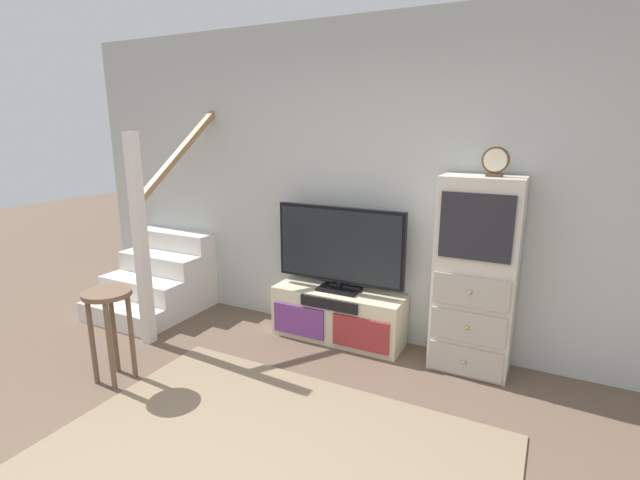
{
  "coord_description": "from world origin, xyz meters",
  "views": [
    {
      "loc": [
        1.29,
        -1.25,
        1.84
      ],
      "look_at": [
        -0.33,
        1.9,
        0.97
      ],
      "focal_mm": 26.05,
      "sensor_mm": 36.0,
      "label": 1
    }
  ],
  "objects_px": {
    "television": "(340,247)",
    "desk_clock": "(496,162)",
    "media_console": "(338,315)",
    "side_cabinet": "(475,277)",
    "bar_stool_near": "(109,315)"
  },
  "relations": [
    {
      "from": "television",
      "to": "desk_clock",
      "type": "distance_m",
      "value": 1.42
    },
    {
      "from": "media_console",
      "to": "desk_clock",
      "type": "xyz_separation_m",
      "value": [
        1.19,
        -0.0,
        1.38
      ]
    },
    {
      "from": "media_console",
      "to": "bar_stool_near",
      "type": "relative_size",
      "value": 1.66
    },
    {
      "from": "side_cabinet",
      "to": "bar_stool_near",
      "type": "relative_size",
      "value": 2.14
    },
    {
      "from": "bar_stool_near",
      "to": "side_cabinet",
      "type": "bearing_deg",
      "value": 30.88
    },
    {
      "from": "television",
      "to": "desk_clock",
      "type": "relative_size",
      "value": 5.55
    },
    {
      "from": "media_console",
      "to": "television",
      "type": "xyz_separation_m",
      "value": [
        0.0,
        0.02,
        0.62
      ]
    },
    {
      "from": "side_cabinet",
      "to": "bar_stool_near",
      "type": "height_order",
      "value": "side_cabinet"
    },
    {
      "from": "side_cabinet",
      "to": "desk_clock",
      "type": "bearing_deg",
      "value": -11.65
    },
    {
      "from": "media_console",
      "to": "bar_stool_near",
      "type": "xyz_separation_m",
      "value": [
        -1.18,
        -1.37,
        0.3
      ]
    },
    {
      "from": "desk_clock",
      "to": "bar_stool_near",
      "type": "height_order",
      "value": "desk_clock"
    },
    {
      "from": "media_console",
      "to": "side_cabinet",
      "type": "height_order",
      "value": "side_cabinet"
    },
    {
      "from": "side_cabinet",
      "to": "desk_clock",
      "type": "distance_m",
      "value": 0.86
    },
    {
      "from": "media_console",
      "to": "desk_clock",
      "type": "bearing_deg",
      "value": -0.23
    },
    {
      "from": "media_console",
      "to": "side_cabinet",
      "type": "distance_m",
      "value": 1.24
    }
  ]
}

